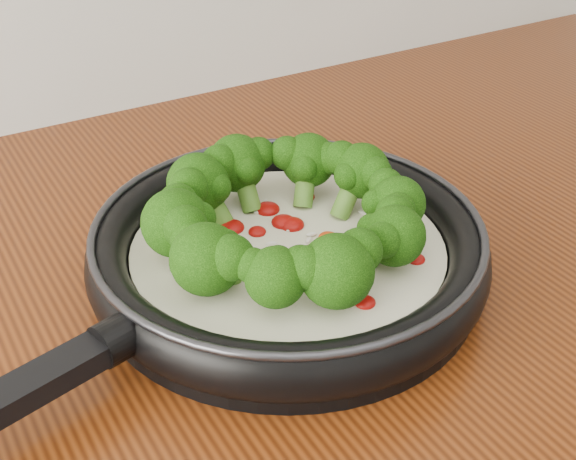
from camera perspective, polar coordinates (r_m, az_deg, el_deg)
skillet at (r=0.64m, az=-0.32°, el=-1.07°), size 0.55×0.41×0.10m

